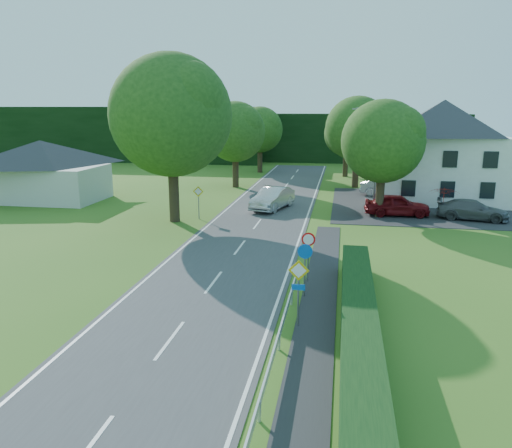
% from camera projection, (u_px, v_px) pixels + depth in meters
% --- Properties ---
extents(road, '(7.00, 80.00, 0.04)m').
position_uv_depth(road, '(246.00, 239.00, 30.92)').
color(road, '#3C3D3F').
rests_on(road, ground).
extents(footpath, '(1.50, 44.00, 0.04)m').
position_uv_depth(footpath, '(301.00, 425.00, 12.83)').
color(footpath, '#27282A').
rests_on(footpath, ground).
extents(parking_pad, '(14.00, 16.00, 0.04)m').
position_uv_depth(parking_pad, '(418.00, 205.00, 41.37)').
color(parking_pad, '#27282A').
rests_on(parking_pad, ground).
extents(line_edge_left, '(0.12, 80.00, 0.01)m').
position_uv_depth(line_edge_left, '(196.00, 236.00, 31.46)').
color(line_edge_left, white).
rests_on(line_edge_left, road).
extents(line_edge_right, '(0.12, 80.00, 0.01)m').
position_uv_depth(line_edge_right, '(299.00, 241.00, 30.37)').
color(line_edge_right, white).
rests_on(line_edge_right, road).
extents(line_centre, '(0.12, 80.00, 0.01)m').
position_uv_depth(line_centre, '(246.00, 238.00, 30.91)').
color(line_centre, white).
rests_on(line_centre, road).
extents(tree_main, '(9.40, 9.40, 11.64)m').
position_uv_depth(tree_main, '(172.00, 139.00, 34.43)').
color(tree_main, '#1F4414').
rests_on(tree_main, ground).
extents(tree_left_far, '(7.00, 7.00, 8.58)m').
position_uv_depth(tree_left_far, '(235.00, 145.00, 49.95)').
color(tree_left_far, '#1F4414').
rests_on(tree_left_far, ground).
extents(tree_right_far, '(7.40, 7.40, 9.09)m').
position_uv_depth(tree_right_far, '(357.00, 142.00, 49.80)').
color(tree_right_far, '#1F4414').
rests_on(tree_right_far, ground).
extents(tree_left_back, '(6.60, 6.60, 8.07)m').
position_uv_depth(tree_left_back, '(260.00, 140.00, 61.43)').
color(tree_left_back, '#1F4414').
rests_on(tree_left_back, ground).
extents(tree_right_back, '(6.20, 6.20, 7.56)m').
position_uv_depth(tree_right_back, '(346.00, 144.00, 57.81)').
color(tree_right_back, '#1F4414').
rests_on(tree_right_back, ground).
extents(tree_right_mid, '(7.00, 7.00, 8.58)m').
position_uv_depth(tree_right_mid, '(382.00, 159.00, 36.18)').
color(tree_right_mid, '#1F4414').
rests_on(tree_right_mid, ground).
extents(treeline_left, '(44.00, 6.00, 8.00)m').
position_uv_depth(treeline_left, '(117.00, 134.00, 74.98)').
color(treeline_left, black).
rests_on(treeline_left, ground).
extents(treeline_right, '(30.00, 5.00, 7.00)m').
position_uv_depth(treeline_right, '(360.00, 138.00, 72.88)').
color(treeline_right, black).
rests_on(treeline_right, ground).
extents(bungalow_left, '(11.00, 6.50, 5.20)m').
position_uv_depth(bungalow_left, '(42.00, 169.00, 43.25)').
color(bungalow_left, '#BBBBB7').
rests_on(bungalow_left, ground).
extents(house_white, '(10.60, 8.40, 8.60)m').
position_uv_depth(house_white, '(441.00, 150.00, 42.90)').
color(house_white, silver).
rests_on(house_white, ground).
extents(streetlight, '(2.03, 0.18, 8.00)m').
position_uv_depth(streetlight, '(374.00, 154.00, 38.13)').
color(streetlight, slate).
rests_on(streetlight, ground).
extents(sign_priority_right, '(0.78, 0.09, 2.59)m').
position_uv_depth(sign_priority_right, '(299.00, 281.00, 18.27)').
color(sign_priority_right, slate).
rests_on(sign_priority_right, ground).
extents(sign_roundabout, '(0.64, 0.08, 2.37)m').
position_uv_depth(sign_roundabout, '(305.00, 260.00, 21.17)').
color(sign_roundabout, slate).
rests_on(sign_roundabout, ground).
extents(sign_speed_limit, '(0.64, 0.11, 2.37)m').
position_uv_depth(sign_speed_limit, '(308.00, 245.00, 23.06)').
color(sign_speed_limit, slate).
rests_on(sign_speed_limit, ground).
extents(sign_priority_left, '(0.78, 0.09, 2.44)m').
position_uv_depth(sign_priority_left, '(198.00, 196.00, 36.06)').
color(sign_priority_left, slate).
rests_on(sign_priority_left, ground).
extents(moving_car, '(3.15, 5.52, 1.72)m').
position_uv_depth(moving_car, '(272.00, 198.00, 39.64)').
color(moving_car, '#B8B7BC').
rests_on(moving_car, road).
extents(motorcycle, '(0.87, 1.89, 0.96)m').
position_uv_depth(motorcycle, '(267.00, 189.00, 46.47)').
color(motorcycle, black).
rests_on(motorcycle, road).
extents(parked_car_red, '(4.85, 2.13, 1.62)m').
position_uv_depth(parked_car_red, '(397.00, 205.00, 37.28)').
color(parked_car_red, '#620A0F').
rests_on(parked_car_red, parking_pad).
extents(parked_car_silver_a, '(5.22, 2.90, 1.63)m').
position_uv_depth(parked_car_silver_a, '(389.00, 187.00, 45.36)').
color(parked_car_silver_a, '#ACACB0').
rests_on(parked_car_silver_a, parking_pad).
extents(parked_car_grey, '(5.19, 2.87, 1.42)m').
position_uv_depth(parked_car_grey, '(472.00, 210.00, 36.00)').
color(parked_car_grey, '#4F5054').
rests_on(parked_car_grey, parking_pad).
extents(parasol, '(2.81, 2.84, 2.03)m').
position_uv_depth(parasol, '(443.00, 201.00, 37.76)').
color(parasol, red).
rests_on(parasol, parking_pad).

